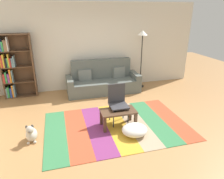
# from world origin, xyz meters

# --- Properties ---
(ground_plane) EXTENTS (14.00, 14.00, 0.00)m
(ground_plane) POSITION_xyz_m (0.00, 0.00, 0.00)
(ground_plane) COLOR #B27F4C
(back_wall) EXTENTS (6.80, 0.10, 2.70)m
(back_wall) POSITION_xyz_m (0.00, 2.55, 1.35)
(back_wall) COLOR silver
(back_wall) RESTS_ON ground_plane
(rug) EXTENTS (3.14, 2.06, 0.01)m
(rug) POSITION_xyz_m (-0.07, -0.11, 0.01)
(rug) COLOR #387F4C
(rug) RESTS_ON ground_plane
(couch) EXTENTS (2.26, 0.80, 1.00)m
(couch) POSITION_xyz_m (0.11, 2.02, 0.34)
(couch) COLOR #59605B
(couch) RESTS_ON ground_plane
(bookshelf) EXTENTS (0.90, 0.28, 1.85)m
(bookshelf) POSITION_xyz_m (-2.47, 2.31, 0.91)
(bookshelf) COLOR brown
(bookshelf) RESTS_ON ground_plane
(coffee_table) EXTENTS (0.77, 0.42, 0.38)m
(coffee_table) POSITION_xyz_m (-0.05, -0.13, 0.32)
(coffee_table) COLOR #513826
(coffee_table) RESTS_ON rug
(pouf) EXTENTS (0.53, 0.49, 0.22)m
(pouf) POSITION_xyz_m (0.18, -0.56, 0.12)
(pouf) COLOR white
(pouf) RESTS_ON rug
(dog) EXTENTS (0.22, 0.35, 0.40)m
(dog) POSITION_xyz_m (-1.87, -0.20, 0.16)
(dog) COLOR beige
(dog) RESTS_ON ground_plane
(standing_lamp) EXTENTS (0.32, 0.32, 1.86)m
(standing_lamp) POSITION_xyz_m (1.43, 2.13, 1.55)
(standing_lamp) COLOR black
(standing_lamp) RESTS_ON ground_plane
(tv_remote) EXTENTS (0.13, 0.14, 0.02)m
(tv_remote) POSITION_xyz_m (-0.10, -0.13, 0.40)
(tv_remote) COLOR black
(tv_remote) RESTS_ON coffee_table
(folding_chair) EXTENTS (0.40, 0.40, 0.90)m
(folding_chair) POSITION_xyz_m (0.00, 0.09, 0.53)
(folding_chair) COLOR #38383D
(folding_chair) RESTS_ON ground_plane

